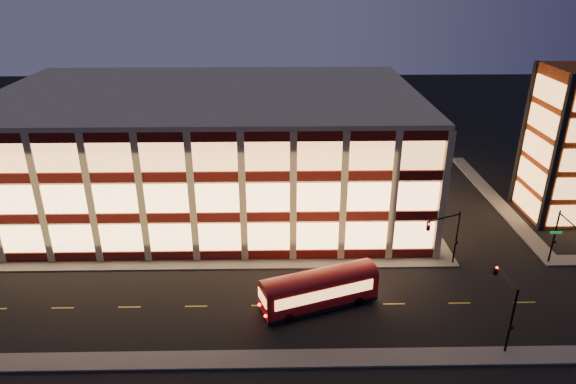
{
  "coord_description": "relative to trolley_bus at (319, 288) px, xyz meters",
  "views": [
    {
      "loc": [
        5.56,
        -44.35,
        28.29
      ],
      "look_at": [
        6.6,
        8.0,
        5.04
      ],
      "focal_mm": 32.0,
      "sensor_mm": 36.0,
      "label": 1
    }
  ],
  "objects": [
    {
      "name": "traffic_signal_far",
      "position": [
        13.12,
        6.4,
        2.13
      ],
      "size": [
        3.79,
        1.87,
        6.0
      ],
      "color": "black",
      "rests_on": "ground"
    },
    {
      "name": "trolley_bus",
      "position": [
        0.0,
        0.0,
        0.0
      ],
      "size": [
        10.86,
        6.05,
        3.59
      ],
      "rotation": [
        0.0,
        0.0,
        0.34
      ],
      "color": "#9A080A",
      "rests_on": "ground"
    },
    {
      "name": "office_building",
      "position": [
        -12.01,
        23.07,
        5.26
      ],
      "size": [
        50.45,
        30.45,
        14.5
      ],
      "color": "tan",
      "rests_on": "ground"
    },
    {
      "name": "stair_tower",
      "position": [
        30.86,
        18.11,
        7.0
      ],
      "size": [
        8.6,
        8.6,
        18.0
      ],
      "color": "#8C3814",
      "rests_on": "ground"
    },
    {
      "name": "traffic_signal_near",
      "position": [
        14.41,
        -4.87,
        2.14
      ],
      "size": [
        0.32,
        4.45,
        6.0
      ],
      "color": "black",
      "rests_on": "ground"
    },
    {
      "name": "sidewalk_office_south",
      "position": [
        -12.09,
        7.16,
        -1.91
      ],
      "size": [
        54.0,
        2.0,
        0.15
      ],
      "primitive_type": "cube",
      "color": "#514F4C",
      "rests_on": "ground"
    },
    {
      "name": "sidewalk_near",
      "position": [
        -9.09,
        -6.84,
        -1.91
      ],
      "size": [
        100.0,
        2.0,
        0.15
      ],
      "primitive_type": "cube",
      "color": "#514F4C",
      "rests_on": "ground"
    },
    {
      "name": "sidewalk_office_east",
      "position": [
        13.91,
        23.16,
        -1.91
      ],
      "size": [
        2.0,
        30.0,
        0.15
      ],
      "primitive_type": "cube",
      "color": "#514F4C",
      "rests_on": "ground"
    },
    {
      "name": "ground",
      "position": [
        -9.09,
        6.16,
        -1.99
      ],
      "size": [
        200.0,
        200.0,
        0.0
      ],
      "primitive_type": "plane",
      "color": "black",
      "rests_on": "ground"
    },
    {
      "name": "sidewalk_tower_west",
      "position": [
        24.91,
        23.16,
        -1.91
      ],
      "size": [
        2.0,
        30.0,
        0.15
      ],
      "primitive_type": "cube",
      "color": "#514F4C",
      "rests_on": "ground"
    },
    {
      "name": "traffic_signal_right",
      "position": [
        24.41,
        5.54,
        2.11
      ],
      "size": [
        1.2,
        4.37,
        6.0
      ],
      "color": "black",
      "rests_on": "ground"
    }
  ]
}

